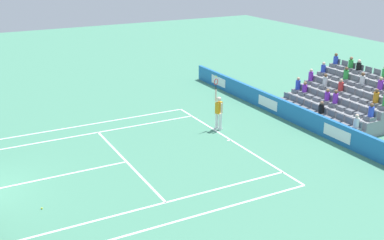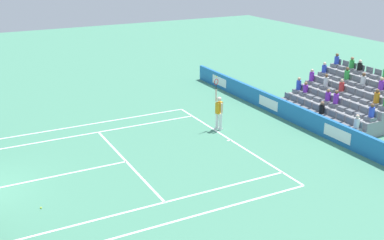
{
  "view_description": "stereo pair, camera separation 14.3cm",
  "coord_description": "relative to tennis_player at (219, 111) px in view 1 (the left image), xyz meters",
  "views": [
    {
      "loc": [
        -18.39,
        0.11,
        8.87
      ],
      "look_at": [
        0.79,
        -10.13,
        1.1
      ],
      "focal_mm": 44.46,
      "sensor_mm": 36.0,
      "label": 1
    },
    {
      "loc": [
        -18.46,
        -0.01,
        8.87
      ],
      "look_at": [
        0.79,
        -10.13,
        1.1
      ],
      "focal_mm": 44.46,
      "sensor_mm": 36.0,
      "label": 2
    }
  ],
  "objects": [
    {
      "name": "line_singles_sideline_left",
      "position": [
        2.53,
        6.18,
        -0.99
      ],
      "size": [
        0.1,
        11.89,
        0.01
      ],
      "primitive_type": "cube",
      "color": "white",
      "rests_on": "ground"
    },
    {
      "name": "line_doubles_sideline_left",
      "position": [
        3.9,
        6.18,
        -0.99
      ],
      "size": [
        0.1,
        11.89,
        0.01
      ],
      "primitive_type": "cube",
      "color": "white",
      "rests_on": "ground"
    },
    {
      "name": "line_centre_mark",
      "position": [
        -1.59,
        0.34,
        -0.99
      ],
      "size": [
        0.1,
        0.2,
        0.01
      ],
      "primitive_type": "cube",
      "color": "white",
      "rests_on": "ground"
    },
    {
      "name": "line_centre_service",
      "position": [
        -1.59,
        8.93,
        -0.99
      ],
      "size": [
        0.1,
        6.4,
        0.01
      ],
      "primitive_type": "cube",
      "color": "white",
      "rests_on": "ground"
    },
    {
      "name": "stadium_stand",
      "position": [
        -1.59,
        -7.73,
        -0.16
      ],
      "size": [
        6.2,
        4.75,
        2.97
      ],
      "color": "gray",
      "rests_on": "ground"
    },
    {
      "name": "line_baseline",
      "position": [
        -1.59,
        0.24,
        -0.99
      ],
      "size": [
        10.97,
        0.1,
        0.01
      ],
      "primitive_type": "cube",
      "color": "white",
      "rests_on": "ground"
    },
    {
      "name": "tennis_player",
      "position": [
        0.0,
        0.0,
        0.0
      ],
      "size": [
        0.54,
        0.43,
        2.85
      ],
      "color": "white",
      "rests_on": "ground"
    },
    {
      "name": "loose_tennis_ball",
      "position": [
        -4.02,
        9.91,
        -0.96
      ],
      "size": [
        0.07,
        0.07,
        0.07
      ],
      "primitive_type": "sphere",
      "color": "#D1E533",
      "rests_on": "ground"
    },
    {
      "name": "line_service",
      "position": [
        -1.59,
        5.73,
        -0.99
      ],
      "size": [
        8.23,
        0.1,
        0.01
      ],
      "primitive_type": "cube",
      "color": "white",
      "rests_on": "ground"
    },
    {
      "name": "line_singles_sideline_right",
      "position": [
        -5.7,
        6.18,
        -0.99
      ],
      "size": [
        0.1,
        11.89,
        0.01
      ],
      "primitive_type": "cube",
      "color": "white",
      "rests_on": "ground"
    },
    {
      "name": "line_doubles_sideline_right",
      "position": [
        -7.07,
        6.18,
        -0.99
      ],
      "size": [
        0.1,
        11.89,
        0.01
      ],
      "primitive_type": "cube",
      "color": "white",
      "rests_on": "ground"
    },
    {
      "name": "sponsor_barrier",
      "position": [
        -1.59,
        -4.17,
        -0.48
      ],
      "size": [
        22.23,
        0.22,
        1.02
      ],
      "color": "#1E66AD",
      "rests_on": "ground"
    }
  ]
}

